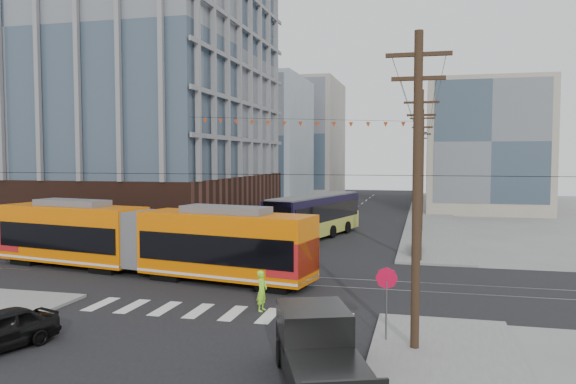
% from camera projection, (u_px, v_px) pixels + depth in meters
% --- Properties ---
extents(ground, '(160.00, 160.00, 0.00)m').
position_uv_depth(ground, '(238.00, 296.00, 27.30)').
color(ground, slate).
extents(office_building, '(30.00, 25.00, 28.60)m').
position_uv_depth(office_building, '(97.00, 78.00, 53.91)').
color(office_building, '#381E16').
rests_on(office_building, ground).
extents(bg_bldg_nw_near, '(18.00, 16.00, 18.00)m').
position_uv_depth(bg_bldg_nw_near, '(242.00, 142.00, 81.18)').
color(bg_bldg_nw_near, '#8C99A5').
rests_on(bg_bldg_nw_near, ground).
extents(bg_bldg_ne_near, '(14.00, 14.00, 16.00)m').
position_uv_depth(bg_bldg_ne_near, '(485.00, 147.00, 69.57)').
color(bg_bldg_ne_near, gray).
rests_on(bg_bldg_ne_near, ground).
extents(bg_bldg_nw_far, '(16.00, 18.00, 20.00)m').
position_uv_depth(bg_bldg_nw_far, '(294.00, 139.00, 99.81)').
color(bg_bldg_nw_far, gray).
rests_on(bg_bldg_nw_far, ground).
extents(bg_bldg_ne_far, '(16.00, 16.00, 14.00)m').
position_uv_depth(bg_bldg_ne_far, '(485.00, 155.00, 88.56)').
color(bg_bldg_ne_far, '#8C99A5').
rests_on(bg_bldg_ne_far, ground).
extents(utility_pole_near, '(0.30, 0.30, 11.00)m').
position_uv_depth(utility_pole_near, '(417.00, 194.00, 19.14)').
color(utility_pole_near, black).
rests_on(utility_pole_near, ground).
extents(utility_pole_far, '(0.30, 0.30, 11.00)m').
position_uv_depth(utility_pole_far, '(423.00, 166.00, 79.26)').
color(utility_pole_far, black).
rests_on(utility_pole_far, ground).
extents(streetcar, '(20.77, 6.70, 3.97)m').
position_uv_depth(streetcar, '(144.00, 240.00, 32.33)').
color(streetcar, '#DC6100').
rests_on(streetcar, ground).
extents(city_bus, '(5.98, 13.25, 3.67)m').
position_uv_depth(city_bus, '(315.00, 216.00, 46.86)').
color(city_bus, black).
rests_on(city_bus, ground).
extents(pickup_truck, '(4.07, 6.31, 2.02)m').
position_uv_depth(pickup_truck, '(323.00, 357.00, 16.16)').
color(pickup_truck, black).
rests_on(pickup_truck, ground).
extents(parked_car_silver, '(1.98, 4.70, 1.51)m').
position_uv_depth(parked_car_silver, '(218.00, 240.00, 40.57)').
color(parked_car_silver, '#BABBBE').
rests_on(parked_car_silver, ground).
extents(parked_car_white, '(2.41, 4.70, 1.30)m').
position_uv_depth(parked_car_white, '(259.00, 227.00, 48.68)').
color(parked_car_white, beige).
rests_on(parked_car_white, ground).
extents(parked_car_grey, '(4.05, 5.75, 1.46)m').
position_uv_depth(parked_car_grey, '(264.00, 222.00, 51.71)').
color(parked_car_grey, '#474849').
rests_on(parked_car_grey, ground).
extents(pedestrian, '(0.51, 0.70, 1.79)m').
position_uv_depth(pedestrian, '(262.00, 291.00, 24.57)').
color(pedestrian, '#9BF42A').
rests_on(pedestrian, ground).
extents(stop_sign, '(0.85, 0.85, 2.61)m').
position_uv_depth(stop_sign, '(386.00, 308.00, 20.24)').
color(stop_sign, red).
rests_on(stop_sign, ground).
extents(jersey_barrier, '(0.96, 4.18, 0.83)m').
position_uv_depth(jersey_barrier, '(417.00, 248.00, 39.11)').
color(jersey_barrier, slate).
rests_on(jersey_barrier, ground).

